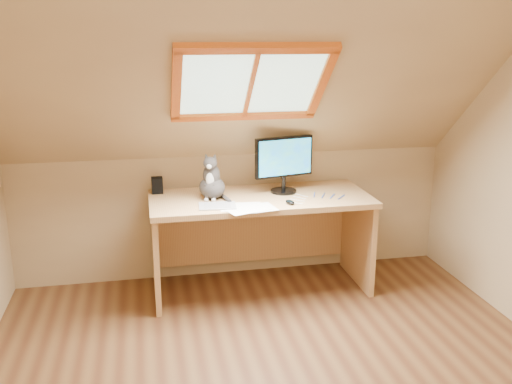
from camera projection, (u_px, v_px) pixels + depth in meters
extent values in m
cube|color=tan|center=(235.00, 215.00, 4.67)|extent=(3.50, 0.02, 1.00)
cube|color=tan|center=(253.00, 72.00, 3.62)|extent=(3.50, 1.56, 1.41)
cube|color=#B2E0CC|center=(250.00, 82.00, 3.71)|extent=(0.90, 0.53, 0.48)
cube|color=orange|center=(250.00, 82.00, 3.71)|extent=(1.02, 0.64, 0.59)
cube|color=tan|center=(260.00, 199.00, 4.28)|extent=(1.65, 0.72, 0.04)
cube|color=tan|center=(156.00, 253.00, 4.23)|extent=(0.04, 0.65, 0.71)
cube|color=tan|center=(358.00, 239.00, 4.54)|extent=(0.04, 0.65, 0.71)
cube|color=tan|center=(252.00, 232.00, 4.70)|extent=(1.55, 0.03, 0.50)
cylinder|color=black|center=(283.00, 191.00, 4.39)|extent=(0.20, 0.20, 0.02)
cylinder|color=black|center=(284.00, 183.00, 4.37)|extent=(0.03, 0.03, 0.11)
cube|color=black|center=(284.00, 157.00, 4.31)|extent=(0.46, 0.14, 0.31)
cube|color=blue|center=(285.00, 157.00, 4.29)|extent=(0.42, 0.11, 0.27)
ellipsoid|color=#3B3734|center=(212.00, 187.00, 4.21)|extent=(0.25, 0.28, 0.16)
ellipsoid|color=#3B3734|center=(211.00, 175.00, 4.17)|extent=(0.16, 0.16, 0.18)
ellipsoid|color=silver|center=(210.00, 180.00, 4.13)|extent=(0.07, 0.05, 0.10)
ellipsoid|color=#3B3734|center=(210.00, 163.00, 4.11)|extent=(0.12, 0.11, 0.09)
sphere|color=silver|center=(209.00, 167.00, 4.07)|extent=(0.04, 0.04, 0.04)
cone|color=#3B3734|center=(206.00, 157.00, 4.12)|extent=(0.05, 0.06, 0.06)
cone|color=#3B3734|center=(215.00, 157.00, 4.11)|extent=(0.06, 0.05, 0.06)
cube|color=black|center=(157.00, 185.00, 4.35)|extent=(0.08, 0.08, 0.12)
cube|color=#B2B2B7|center=(217.00, 206.00, 4.02)|extent=(0.27, 0.21, 0.01)
ellipsoid|color=black|center=(290.00, 202.00, 4.08)|extent=(0.07, 0.10, 0.03)
cube|color=white|center=(251.00, 207.00, 4.01)|extent=(0.33, 0.27, 0.00)
cube|color=white|center=(251.00, 207.00, 4.01)|extent=(0.32, 0.24, 0.00)
cube|color=white|center=(251.00, 207.00, 4.01)|extent=(0.35, 0.30, 0.00)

